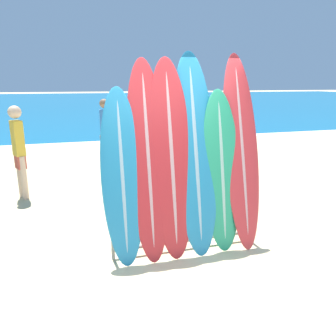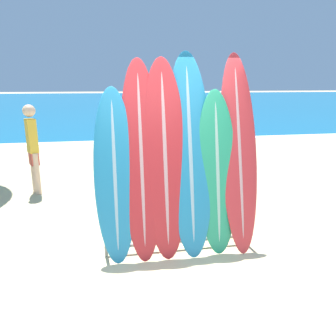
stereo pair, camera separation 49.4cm
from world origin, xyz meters
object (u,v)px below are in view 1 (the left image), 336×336
(surfboard_slot_4, at_px, (221,171))
(person_far_right, at_px, (163,149))
(surfboard_slot_2, at_px, (171,159))
(surfboard_slot_1, at_px, (148,161))
(surfboard_slot_0, at_px, (122,177))
(person_far_left, at_px, (105,130))
(person_mid_beach, at_px, (19,149))
(surfboard_rack, at_px, (185,215))
(surfboard_slot_5, at_px, (241,151))
(surfboard_slot_3, at_px, (195,154))
(person_near_water, at_px, (169,132))

(surfboard_slot_4, bearing_deg, person_far_right, 91.91)
(surfboard_slot_2, height_order, surfboard_slot_4, surfboard_slot_2)
(surfboard_slot_1, relative_size, person_far_right, 1.60)
(surfboard_slot_2, bearing_deg, person_far_right, 76.78)
(person_far_right, bearing_deg, surfboard_slot_0, 59.45)
(person_far_left, relative_size, person_far_right, 1.14)
(surfboard_slot_0, distance_m, person_mid_beach, 3.20)
(surfboard_rack, xyz_separation_m, person_far_right, (0.42, 2.58, 0.36))
(surfboard_rack, bearing_deg, person_mid_beach, 129.90)
(surfboard_slot_1, distance_m, person_far_left, 4.85)
(surfboard_slot_0, distance_m, person_far_right, 2.86)
(surfboard_slot_5, bearing_deg, surfboard_slot_3, -179.80)
(surfboard_slot_2, distance_m, person_mid_beach, 3.53)
(surfboard_slot_4, xyz_separation_m, surfboard_slot_5, (0.31, 0.07, 0.23))
(surfboard_slot_1, distance_m, surfboard_slot_5, 1.29)
(surfboard_slot_2, relative_size, person_far_left, 1.41)
(person_near_water, bearing_deg, surfboard_slot_5, -75.52)
(surfboard_slot_5, xyz_separation_m, person_near_water, (0.25, 4.24, -0.35))
(surfboard_slot_5, bearing_deg, person_near_water, 86.69)
(person_far_left, bearing_deg, person_far_right, 116.16)
(surfboard_slot_5, distance_m, person_far_left, 5.02)
(surfboard_slot_1, xyz_separation_m, person_far_left, (-0.06, 4.85, -0.28))
(person_near_water, height_order, person_far_left, person_far_left)
(person_far_left, bearing_deg, surfboard_slot_4, 105.86)
(surfboard_slot_2, distance_m, surfboard_slot_5, 0.99)
(surfboard_rack, height_order, surfboard_slot_1, surfboard_slot_1)
(surfboard_slot_0, bearing_deg, surfboard_slot_2, 3.45)
(surfboard_rack, xyz_separation_m, surfboard_slot_3, (0.15, 0.07, 0.80))
(surfboard_slot_0, height_order, surfboard_slot_2, surfboard_slot_2)
(surfboard_slot_0, bearing_deg, person_far_right, 64.52)
(surfboard_slot_1, xyz_separation_m, surfboard_slot_5, (1.29, 0.02, 0.04))
(surfboard_rack, relative_size, surfboard_slot_2, 0.78)
(surfboard_slot_2, height_order, surfboard_slot_3, surfboard_slot_3)
(person_far_left, bearing_deg, person_mid_beach, 52.84)
(surfboard_slot_3, xyz_separation_m, person_mid_beach, (-2.50, 2.75, -0.32))
(surfboard_slot_3, distance_m, person_near_water, 4.35)
(surfboard_slot_5, xyz_separation_m, person_far_right, (-0.39, 2.51, -0.44))
(surfboard_rack, bearing_deg, surfboard_slot_0, 179.42)
(surfboard_slot_3, relative_size, person_mid_beach, 1.46)
(surfboard_slot_0, height_order, person_near_water, surfboard_slot_0)
(surfboard_slot_3, bearing_deg, person_far_right, 83.98)
(surfboard_slot_5, distance_m, person_far_right, 2.58)
(surfboard_slot_1, height_order, person_far_left, surfboard_slot_1)
(surfboard_slot_1, bearing_deg, surfboard_slot_5, 0.71)
(surfboard_slot_4, bearing_deg, surfboard_slot_0, 179.77)
(surfboard_slot_4, distance_m, person_near_water, 4.34)
(surfboard_slot_0, xyz_separation_m, surfboard_slot_2, (0.63, 0.04, 0.18))
(surfboard_slot_0, bearing_deg, person_mid_beach, 118.83)
(surfboard_slot_5, relative_size, person_far_right, 1.66)
(surfboard_rack, distance_m, surfboard_slot_3, 0.82)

